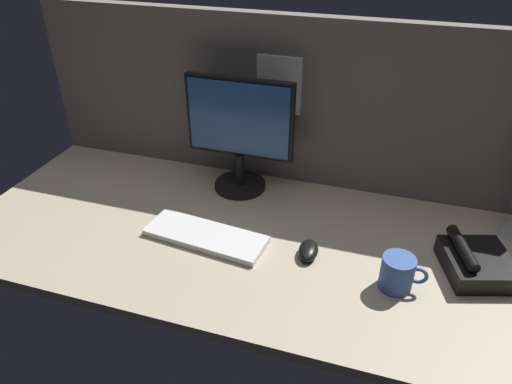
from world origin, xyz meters
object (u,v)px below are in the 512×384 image
mouse (308,250)px  mug_ceramic_blue (398,273)px  monitor (240,131)px  desk_phone (476,263)px  keyboard (206,236)px

mouse → mug_ceramic_blue: bearing=-17.2°
monitor → mug_ceramic_blue: (55.83, -35.96, -16.74)cm
mug_ceramic_blue → desk_phone: bearing=32.1°
desk_phone → monitor: bearing=163.0°
monitor → keyboard: bearing=-90.2°
mug_ceramic_blue → desk_phone: 23.95cm
keyboard → mouse: bearing=9.5°
mug_ceramic_blue → monitor: bearing=147.2°
monitor → mouse: 47.58cm
keyboard → desk_phone: bearing=12.7°
mouse → mug_ceramic_blue: size_ratio=0.79×
desk_phone → mouse: bearing=-171.3°
monitor → mouse: size_ratio=4.14×
mouse → desk_phone: 45.57cm
monitor → mouse: monitor is taller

